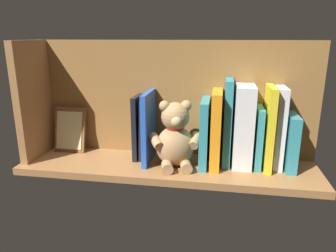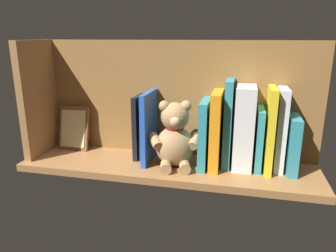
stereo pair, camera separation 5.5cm
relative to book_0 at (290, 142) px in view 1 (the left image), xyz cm
name	(u,v)px [view 1 (the left image)]	position (x,y,z in cm)	size (l,w,h in cm)	color
ground_plane	(168,166)	(36.68, 2.64, -9.47)	(92.17, 24.09, 2.20)	#9E6B3D
shelf_back_panel	(173,99)	(36.68, -7.16, 10.44)	(92.17, 1.50, 37.61)	olive
shelf_side_divider	(34,100)	(80.77, 2.64, 10.44)	(2.40, 18.09, 37.61)	#9E6B3D
book_0	(290,142)	(0.00, 0.00, 0.00)	(2.94, 12.02, 16.73)	teal
book_1	(279,128)	(3.57, -0.87, 3.90)	(2.69, 10.28, 24.54)	silver
book_2	(269,128)	(6.67, 0.43, 4.10)	(2.00, 12.89, 24.93)	yellow
book_3	(258,137)	(9.40, -0.36, 0.90)	(1.94, 11.31, 18.53)	teal
dictionary_thick_white	(243,126)	(13.99, -0.09, 4.08)	(5.73, 11.64, 24.89)	silver
book_4	(227,123)	(18.76, -0.50, 4.91)	(2.29, 11.01, 26.55)	teal
book_5	(216,129)	(22.11, 1.14, 3.23)	(2.91, 14.31, 23.20)	orange
book_6	(205,132)	(25.54, 1.15, 1.91)	(2.43, 14.32, 20.55)	teal
teddy_bear	(175,138)	(34.23, 3.89, 0.64)	(16.14, 14.98, 20.47)	tan
book_7	(149,127)	(43.06, 1.36, 2.81)	(1.60, 14.75, 22.36)	blue
book_8	(144,128)	(45.22, -1.33, 1.51)	(1.21, 9.36, 19.75)	black
book_9	(138,127)	(47.34, -1.08, 1.92)	(1.52, 9.86, 20.57)	black
picture_frame_leaning	(70,130)	(72.11, -3.19, -0.87)	(10.82, 4.97, 15.28)	brown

